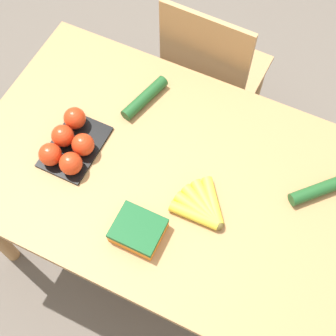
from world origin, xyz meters
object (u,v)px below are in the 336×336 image
at_px(banana_bunch, 203,208).
at_px(cucumber_far, 145,98).
at_px(chair, 211,75).
at_px(cucumber_near, 320,190).
at_px(tomato_pack, 69,144).
at_px(carrot_bag, 138,230).

bearing_deg(banana_bunch, cucumber_far, 140.19).
height_order(chair, cucumber_near, chair).
height_order(tomato_pack, cucumber_near, tomato_pack).
distance_m(banana_bunch, cucumber_far, 0.48).
distance_m(banana_bunch, cucumber_near, 0.40).
height_order(carrot_bag, cucumber_far, carrot_bag).
height_order(chair, tomato_pack, chair).
height_order(chair, banana_bunch, chair).
xyz_separation_m(cucumber_near, cucumber_far, (-0.70, 0.08, 0.00)).
relative_size(banana_bunch, cucumber_far, 0.86).
xyz_separation_m(tomato_pack, cucumber_near, (0.84, 0.22, -0.02)).
height_order(cucumber_near, cucumber_far, same).
height_order(banana_bunch, carrot_bag, carrot_bag).
distance_m(chair, cucumber_near, 0.82).
height_order(banana_bunch, cucumber_far, cucumber_far).
xyz_separation_m(carrot_bag, cucumber_near, (0.48, 0.39, -0.01)).
bearing_deg(tomato_pack, cucumber_far, 64.77).
bearing_deg(tomato_pack, banana_bunch, -1.15).
distance_m(chair, tomato_pack, 0.82).
xyz_separation_m(carrot_bag, cucumber_far, (-0.22, 0.47, -0.01)).
height_order(tomato_pack, cucumber_far, tomato_pack).
height_order(tomato_pack, carrot_bag, tomato_pack).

